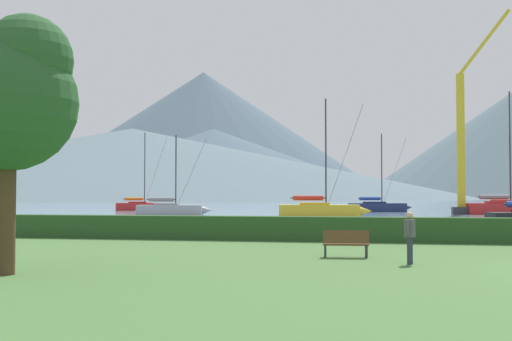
{
  "coord_description": "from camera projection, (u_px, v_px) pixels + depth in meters",
  "views": [
    {
      "loc": [
        -5.68,
        -19.64,
        2.2
      ],
      "look_at": [
        -18.06,
        42.04,
        4.5
      ],
      "focal_mm": 45.66,
      "sensor_mm": 36.0,
      "label": 1
    }
  ],
  "objects": [
    {
      "name": "sailboat_slip_0",
      "position": [
        141.0,
        206.0,
        88.31
      ],
      "size": [
        7.52,
        4.05,
        10.62
      ],
      "rotation": [
        0.0,
        0.0,
        0.31
      ],
      "color": "red",
      "rests_on": "harbor_water"
    },
    {
      "name": "distant_hill_west_ridge",
      "position": [
        132.0,
        163.0,
        337.28
      ],
      "size": [
        346.51,
        346.51,
        36.33
      ],
      "primitive_type": "cone",
      "color": "slate",
      "rests_on": "ground_plane"
    },
    {
      "name": "park_bench_near_path",
      "position": [
        346.0,
        242.0,
        22.6
      ],
      "size": [
        1.62,
        0.61,
        0.95
      ],
      "rotation": [
        0.0,
        0.0,
        0.09
      ],
      "color": "brown",
      "rests_on": "ground_plane"
    },
    {
      "name": "distant_hill_east_ridge",
      "position": [
        213.0,
        163.0,
        354.43
      ],
      "size": [
        207.94,
        207.94,
        37.87
      ],
      "primitive_type": "cone",
      "color": "#4C6070",
      "rests_on": "ground_plane"
    },
    {
      "name": "sailboat_slip_5",
      "position": [
        320.0,
        210.0,
        61.93
      ],
      "size": [
        8.88,
        3.42,
        11.34
      ],
      "rotation": [
        0.0,
        0.0,
        0.11
      ],
      "color": "gold",
      "rests_on": "harbor_water"
    },
    {
      "name": "park_tree",
      "position": [
        12.0,
        94.0,
        17.93
      ],
      "size": [
        3.84,
        3.84,
        7.16
      ],
      "color": "#4C3823",
      "rests_on": "ground_plane"
    },
    {
      "name": "sailboat_slip_11",
      "position": [
        507.0,
        207.0,
        83.31
      ],
      "size": [
        6.64,
        2.45,
        9.9
      ],
      "rotation": [
        0.0,
        0.0,
        0.09
      ],
      "color": "navy",
      "rests_on": "harbor_water"
    },
    {
      "name": "distant_hill_far_shoulder",
      "position": [
        203.0,
        135.0,
        422.48
      ],
      "size": [
        239.88,
        239.88,
        81.77
      ],
      "primitive_type": "cone",
      "color": "#4C6070",
      "rests_on": "ground_plane"
    },
    {
      "name": "dock_crane",
      "position": [
        463.0,
        149.0,
        71.45
      ],
      "size": [
        6.36,
        2.0,
        22.43
      ],
      "color": "#333338",
      "rests_on": "ground_plane"
    },
    {
      "name": "harbor_water",
      "position": [
        411.0,
        204.0,
        152.28
      ],
      "size": [
        320.0,
        246.0,
        0.0
      ],
      "primitive_type": "cube",
      "color": "slate",
      "rests_on": "ground_plane"
    },
    {
      "name": "sailboat_slip_2",
      "position": [
        171.0,
        209.0,
        67.85
      ],
      "size": [
        7.98,
        3.46,
        8.4
      ],
      "rotation": [
        0.0,
        0.0,
        0.18
      ],
      "color": "#9E9EA3",
      "rests_on": "harbor_water"
    },
    {
      "name": "sailboat_slip_3",
      "position": [
        378.0,
        207.0,
        81.01
      ],
      "size": [
        8.01,
        4.37,
        9.78
      ],
      "rotation": [
        0.0,
        0.0,
        0.32
      ],
      "color": "navy",
      "rests_on": "harbor_water"
    },
    {
      "name": "person_standing_walker",
      "position": [
        410.0,
        233.0,
        20.46
      ],
      "size": [
        0.36,
        0.55,
        1.65
      ],
      "rotation": [
        0.0,
        0.0,
        -0.26
      ],
      "color": "#2D3347",
      "rests_on": "ground_plane"
    },
    {
      "name": "sailboat_slip_8",
      "position": [
        506.0,
        207.0,
        70.3
      ],
      "size": [
        9.16,
        3.39,
        13.39
      ],
      "rotation": [
        0.0,
        0.0,
        0.09
      ],
      "color": "red",
      "rests_on": "harbor_water"
    }
  ]
}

